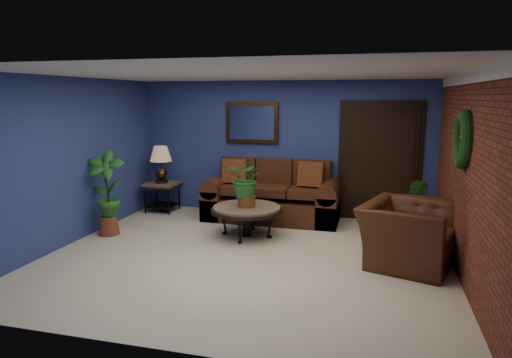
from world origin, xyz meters
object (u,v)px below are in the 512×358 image
(armchair, at_px, (408,234))
(sofa, at_px, (273,199))
(side_chair, at_px, (304,189))
(coffee_table, at_px, (247,210))
(table_lamp, at_px, (161,160))
(end_table, at_px, (162,189))

(armchair, bearing_deg, sofa, 69.46)
(armchair, bearing_deg, side_chair, 60.69)
(coffee_table, xyz_separation_m, table_lamp, (-2.04, 1.15, 0.58))
(table_lamp, bearing_deg, armchair, -21.55)
(sofa, bearing_deg, coffee_table, -97.67)
(end_table, relative_size, side_chair, 0.62)
(coffee_table, xyz_separation_m, end_table, (-2.04, 1.15, -0.00))
(sofa, relative_size, table_lamp, 3.50)
(side_chair, bearing_deg, end_table, 172.82)
(end_table, distance_m, table_lamp, 0.58)
(sofa, relative_size, armchair, 1.90)
(coffee_table, relative_size, end_table, 1.85)
(armchair, bearing_deg, table_lamp, 86.51)
(end_table, height_order, armchair, armchair)
(sofa, xyz_separation_m, armchair, (2.25, -1.80, 0.06))
(end_table, xyz_separation_m, side_chair, (2.77, 0.07, 0.13))
(sofa, distance_m, side_chair, 0.60)
(side_chair, bearing_deg, sofa, 174.54)
(sofa, relative_size, coffee_table, 2.11)
(sofa, height_order, side_chair, sofa)
(coffee_table, distance_m, table_lamp, 2.41)
(end_table, bearing_deg, sofa, 1.06)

